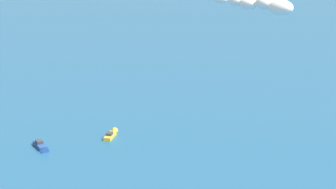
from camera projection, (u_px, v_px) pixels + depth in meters
The scene contains 3 objects.
motorboat_far_port at pixel (41, 146), 211.64m from camera, with size 6.62×10.19×2.91m.
motorboat_far_stbd at pixel (111, 134), 223.01m from camera, with size 9.89×6.31×2.82m.
smoke_trail_lead at pixel (254, 3), 127.28m from camera, with size 7.23×30.04×4.12m.
Camera 1 is at (-116.59, -86.63, 76.97)m, focal length 67.12 mm.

